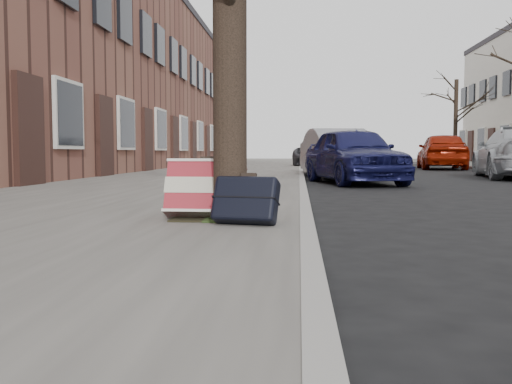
# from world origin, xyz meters

# --- Properties ---
(ground) EXTENTS (120.00, 120.00, 0.00)m
(ground) POSITION_xyz_m (0.00, 0.00, 0.00)
(ground) COLOR black
(ground) RESTS_ON ground
(near_sidewalk) EXTENTS (5.00, 70.00, 0.12)m
(near_sidewalk) POSITION_xyz_m (-3.70, 15.00, 0.06)
(near_sidewalk) COLOR slate
(near_sidewalk) RESTS_ON ground
(house_near) EXTENTS (6.80, 40.00, 7.00)m
(house_near) POSITION_xyz_m (-9.60, 16.00, 3.50)
(house_near) COLOR brown
(house_near) RESTS_ON ground
(dirt_patch) EXTENTS (0.85, 0.85, 0.02)m
(dirt_patch) POSITION_xyz_m (-2.00, 1.20, 0.13)
(dirt_patch) COLOR black
(dirt_patch) RESTS_ON near_sidewalk
(suitcase_red) EXTENTS (0.69, 0.40, 0.53)m
(suitcase_red) POSITION_xyz_m (-2.14, 1.05, 0.38)
(suitcase_red) COLOR maroon
(suitcase_red) RESTS_ON near_sidewalk
(suitcase_navy) EXTENTS (0.58, 0.42, 0.41)m
(suitcase_navy) POSITION_xyz_m (-1.75, 0.68, 0.33)
(suitcase_navy) COLOR black
(suitcase_navy) RESTS_ON near_sidewalk
(car_near_front) EXTENTS (2.39, 4.07, 1.30)m
(car_near_front) POSITION_xyz_m (-0.09, 9.10, 0.65)
(car_near_front) COLOR #131545
(car_near_front) RESTS_ON ground
(car_near_mid) EXTENTS (2.15, 4.32, 1.36)m
(car_near_mid) POSITION_xyz_m (-0.23, 11.68, 0.68)
(car_near_mid) COLOR #9FA0A5
(car_near_mid) RESTS_ON ground
(car_near_back) EXTENTS (3.55, 5.32, 1.36)m
(car_near_back) POSITION_xyz_m (-0.03, 22.08, 0.68)
(car_near_back) COLOR #38383D
(car_near_back) RESTS_ON ground
(car_far_back) EXTENTS (2.34, 4.63, 1.51)m
(car_far_back) POSITION_xyz_m (4.62, 20.38, 0.76)
(car_far_back) COLOR maroon
(car_far_back) RESTS_ON ground
(tree_far_c) EXTENTS (0.22, 0.22, 4.54)m
(tree_far_c) POSITION_xyz_m (7.20, 28.10, 2.39)
(tree_far_c) COLOR black
(tree_far_c) RESTS_ON far_sidewalk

